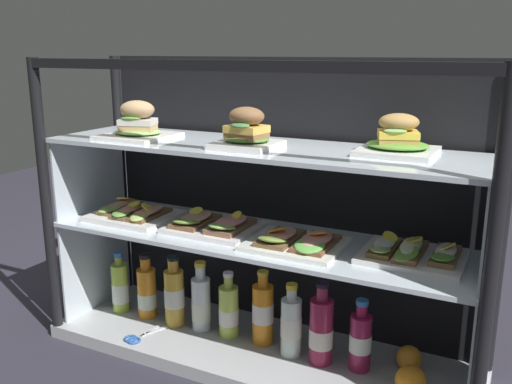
{
  "coord_description": "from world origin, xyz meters",
  "views": [
    {
      "loc": [
        0.72,
        -1.42,
        0.95
      ],
      "look_at": [
        0.0,
        0.0,
        0.54
      ],
      "focal_mm": 39.09,
      "sensor_mm": 36.0,
      "label": 1
    }
  ],
  "objects_px": {
    "plated_roll_sandwich_mid_right": "(138,125)",
    "orange_fruit_beside_bottles": "(411,381)",
    "plated_roll_sandwich_far_left": "(247,132)",
    "juice_bottle_back_center": "(201,304)",
    "open_sandwich_tray_right_of_center": "(297,242)",
    "open_sandwich_tray_far_left": "(213,225)",
    "juice_bottle_near_post": "(175,295)",
    "plated_roll_sandwich_mid_left": "(398,140)",
    "open_sandwich_tray_mid_left": "(133,213)",
    "juice_bottle_back_left": "(360,341)",
    "open_sandwich_tray_mid_right": "(412,253)",
    "orange_fruit_near_left_post": "(409,358)",
    "kitchen_scissors": "(137,337)",
    "juice_bottle_front_middle": "(147,292)",
    "juice_bottle_front_second": "(121,287)",
    "juice_bottle_tucked_behind": "(291,325)",
    "juice_bottle_back_right": "(321,331)",
    "juice_bottle_front_fourth": "(263,312)",
    "juice_bottle_front_left_end": "(229,311)"
  },
  "relations": [
    {
      "from": "open_sandwich_tray_far_left",
      "to": "juice_bottle_front_fourth",
      "type": "distance_m",
      "value": 0.32
    },
    {
      "from": "orange_fruit_near_left_post",
      "to": "kitchen_scissors",
      "type": "height_order",
      "value": "orange_fruit_near_left_post"
    },
    {
      "from": "open_sandwich_tray_far_left",
      "to": "open_sandwich_tray_mid_right",
      "type": "height_order",
      "value": "open_sandwich_tray_far_left"
    },
    {
      "from": "plated_roll_sandwich_far_left",
      "to": "juice_bottle_back_center",
      "type": "xyz_separation_m",
      "value": [
        -0.2,
        0.06,
        -0.59
      ]
    },
    {
      "from": "juice_bottle_back_right",
      "to": "juice_bottle_back_left",
      "type": "bearing_deg",
      "value": 8.02
    },
    {
      "from": "juice_bottle_front_middle",
      "to": "juice_bottle_back_center",
      "type": "height_order",
      "value": "juice_bottle_back_center"
    },
    {
      "from": "orange_fruit_near_left_post",
      "to": "juice_bottle_back_right",
      "type": "bearing_deg",
      "value": -162.72
    },
    {
      "from": "plated_roll_sandwich_mid_left",
      "to": "open_sandwich_tray_right_of_center",
      "type": "relative_size",
      "value": 0.73
    },
    {
      "from": "open_sandwich_tray_mid_left",
      "to": "orange_fruit_beside_bottles",
      "type": "bearing_deg",
      "value": -1.55
    },
    {
      "from": "juice_bottle_front_second",
      "to": "juice_bottle_front_middle",
      "type": "height_order",
      "value": "juice_bottle_front_middle"
    },
    {
      "from": "plated_roll_sandwich_mid_right",
      "to": "open_sandwich_tray_right_of_center",
      "type": "relative_size",
      "value": 0.77
    },
    {
      "from": "open_sandwich_tray_mid_left",
      "to": "kitchen_scissors",
      "type": "relative_size",
      "value": 1.56
    },
    {
      "from": "plated_roll_sandwich_mid_left",
      "to": "juice_bottle_front_second",
      "type": "relative_size",
      "value": 0.9
    },
    {
      "from": "open_sandwich_tray_right_of_center",
      "to": "juice_bottle_back_center",
      "type": "height_order",
      "value": "open_sandwich_tray_right_of_center"
    },
    {
      "from": "plated_roll_sandwich_mid_right",
      "to": "juice_bottle_back_left",
      "type": "distance_m",
      "value": 0.94
    },
    {
      "from": "juice_bottle_tucked_behind",
      "to": "juice_bottle_back_center",
      "type": "bearing_deg",
      "value": 178.09
    },
    {
      "from": "open_sandwich_tray_mid_right",
      "to": "juice_bottle_front_second",
      "type": "bearing_deg",
      "value": -179.21
    },
    {
      "from": "open_sandwich_tray_far_left",
      "to": "orange_fruit_beside_bottles",
      "type": "relative_size",
      "value": 3.22
    },
    {
      "from": "open_sandwich_tray_far_left",
      "to": "juice_bottle_back_left",
      "type": "xyz_separation_m",
      "value": [
        0.47,
        0.03,
        -0.29
      ]
    },
    {
      "from": "juice_bottle_front_second",
      "to": "juice_bottle_front_left_end",
      "type": "height_order",
      "value": "juice_bottle_front_left_end"
    },
    {
      "from": "open_sandwich_tray_mid_right",
      "to": "juice_bottle_front_fourth",
      "type": "distance_m",
      "value": 0.53
    },
    {
      "from": "open_sandwich_tray_far_left",
      "to": "open_sandwich_tray_mid_right",
      "type": "bearing_deg",
      "value": 2.93
    },
    {
      "from": "juice_bottle_back_right",
      "to": "juice_bottle_front_fourth",
      "type": "bearing_deg",
      "value": 172.43
    },
    {
      "from": "plated_roll_sandwich_far_left",
      "to": "juice_bottle_front_middle",
      "type": "bearing_deg",
      "value": 172.84
    },
    {
      "from": "juice_bottle_front_fourth",
      "to": "plated_roll_sandwich_far_left",
      "type": "bearing_deg",
      "value": -103.21
    },
    {
      "from": "plated_roll_sandwich_mid_left",
      "to": "juice_bottle_near_post",
      "type": "relative_size",
      "value": 0.81
    },
    {
      "from": "open_sandwich_tray_right_of_center",
      "to": "juice_bottle_tucked_behind",
      "type": "distance_m",
      "value": 0.29
    },
    {
      "from": "open_sandwich_tray_far_left",
      "to": "juice_bottle_near_post",
      "type": "distance_m",
      "value": 0.32
    },
    {
      "from": "juice_bottle_back_right",
      "to": "orange_fruit_beside_bottles",
      "type": "relative_size",
      "value": 3.04
    },
    {
      "from": "juice_bottle_front_middle",
      "to": "juice_bottle_tucked_behind",
      "type": "height_order",
      "value": "juice_bottle_tucked_behind"
    },
    {
      "from": "plated_roll_sandwich_mid_right",
      "to": "orange_fruit_beside_bottles",
      "type": "bearing_deg",
      "value": -0.5
    },
    {
      "from": "orange_fruit_beside_bottles",
      "to": "kitchen_scissors",
      "type": "relative_size",
      "value": 0.48
    },
    {
      "from": "juice_bottle_back_right",
      "to": "juice_bottle_tucked_behind",
      "type": "bearing_deg",
      "value": 178.25
    },
    {
      "from": "plated_roll_sandwich_mid_left",
      "to": "open_sandwich_tray_mid_left",
      "type": "bearing_deg",
      "value": -175.23
    },
    {
      "from": "juice_bottle_back_center",
      "to": "kitchen_scissors",
      "type": "distance_m",
      "value": 0.23
    },
    {
      "from": "juice_bottle_near_post",
      "to": "orange_fruit_beside_bottles",
      "type": "relative_size",
      "value": 2.91
    },
    {
      "from": "open_sandwich_tray_mid_right",
      "to": "juice_bottle_front_middle",
      "type": "relative_size",
      "value": 1.18
    },
    {
      "from": "juice_bottle_back_left",
      "to": "open_sandwich_tray_mid_left",
      "type": "bearing_deg",
      "value": -177.3
    },
    {
      "from": "juice_bottle_front_second",
      "to": "juice_bottle_tucked_behind",
      "type": "bearing_deg",
      "value": -0.21
    },
    {
      "from": "plated_roll_sandwich_far_left",
      "to": "open_sandwich_tray_far_left",
      "type": "xyz_separation_m",
      "value": [
        -0.14,
        0.03,
        -0.3
      ]
    },
    {
      "from": "juice_bottle_front_second",
      "to": "juice_bottle_tucked_behind",
      "type": "height_order",
      "value": "juice_bottle_tucked_behind"
    },
    {
      "from": "open_sandwich_tray_right_of_center",
      "to": "open_sandwich_tray_mid_right",
      "type": "height_order",
      "value": "open_sandwich_tray_mid_right"
    },
    {
      "from": "juice_bottle_front_second",
      "to": "juice_bottle_back_left",
      "type": "height_order",
      "value": "juice_bottle_front_second"
    },
    {
      "from": "juice_bottle_back_left",
      "to": "orange_fruit_near_left_post",
      "type": "bearing_deg",
      "value": 24.76
    },
    {
      "from": "open_sandwich_tray_mid_left",
      "to": "juice_bottle_back_center",
      "type": "bearing_deg",
      "value": 8.31
    },
    {
      "from": "juice_bottle_front_second",
      "to": "juice_bottle_near_post",
      "type": "height_order",
      "value": "juice_bottle_near_post"
    },
    {
      "from": "orange_fruit_near_left_post",
      "to": "plated_roll_sandwich_far_left",
      "type": "bearing_deg",
      "value": -165.37
    },
    {
      "from": "plated_roll_sandwich_far_left",
      "to": "kitchen_scissors",
      "type": "distance_m",
      "value": 0.77
    },
    {
      "from": "plated_roll_sandwich_mid_left",
      "to": "juice_bottle_front_second",
      "type": "height_order",
      "value": "plated_roll_sandwich_mid_left"
    },
    {
      "from": "open_sandwich_tray_far_left",
      "to": "juice_bottle_front_left_end",
      "type": "height_order",
      "value": "open_sandwich_tray_far_left"
    }
  ]
}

